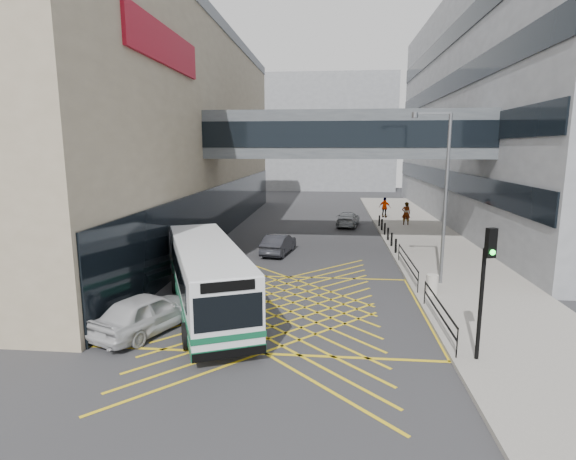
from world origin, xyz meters
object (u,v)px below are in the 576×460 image
(car_silver, at_px, (348,219))
(bus, at_px, (207,275))
(pedestrian_a, at_px, (406,213))
(pedestrian_b, at_px, (407,211))
(traffic_light, at_px, (486,275))
(street_lamp, at_px, (442,188))
(car_white, at_px, (147,312))
(litter_bin, at_px, (432,285))
(pedestrian_c, at_px, (385,208))
(car_dark, at_px, (279,244))

(car_silver, bearing_deg, bus, 80.89)
(pedestrian_a, bearing_deg, pedestrian_b, -100.10)
(traffic_light, bearing_deg, street_lamp, 67.34)
(car_silver, xyz_separation_m, traffic_light, (3.19, -25.18, 2.23))
(car_white, xyz_separation_m, traffic_light, (11.30, -1.54, 2.15))
(street_lamp, height_order, pedestrian_a, street_lamp)
(litter_bin, xyz_separation_m, pedestrian_a, (1.84, 18.98, 0.53))
(bus, xyz_separation_m, traffic_light, (9.69, -3.83, 1.37))
(car_white, xyz_separation_m, street_lamp, (11.86, 6.73, 4.05))
(bus, xyz_separation_m, pedestrian_b, (12.05, 24.51, -0.57))
(car_white, relative_size, litter_bin, 5.15)
(traffic_light, xyz_separation_m, litter_bin, (-0.07, 6.43, -2.28))
(car_white, height_order, street_lamp, street_lamp)
(car_silver, bearing_deg, pedestrian_c, -122.61)
(car_white, relative_size, pedestrian_c, 2.46)
(litter_bin, distance_m, pedestrian_c, 23.00)
(car_silver, xyz_separation_m, pedestrian_a, (4.96, 0.23, 0.48))
(bus, bearing_deg, traffic_light, -44.53)
(car_silver, relative_size, pedestrian_b, 2.68)
(pedestrian_c, bearing_deg, car_dark, 85.29)
(litter_bin, bearing_deg, pedestrian_a, 84.47)
(car_white, distance_m, traffic_light, 11.61)
(car_white, height_order, pedestrian_a, pedestrian_a)
(bus, bearing_deg, street_lamp, 0.48)
(car_dark, distance_m, pedestrian_a, 14.78)
(bus, height_order, car_silver, bus)
(car_dark, distance_m, traffic_light, 16.51)
(car_dark, xyz_separation_m, pedestrian_a, (9.73, 11.12, 0.50))
(car_white, relative_size, street_lamp, 0.58)
(bus, distance_m, pedestrian_c, 27.52)
(car_white, relative_size, car_dark, 1.14)
(car_silver, bearing_deg, car_dark, 74.18)
(car_white, height_order, pedestrian_b, pedestrian_b)
(car_white, relative_size, pedestrian_b, 2.96)
(litter_bin, height_order, pedestrian_c, pedestrian_c)
(street_lamp, bearing_deg, car_silver, 101.75)
(car_dark, xyz_separation_m, traffic_light, (7.96, -14.29, 2.25))
(traffic_light, distance_m, pedestrian_a, 25.53)
(car_white, xyz_separation_m, car_silver, (8.12, 23.64, -0.09))
(bus, xyz_separation_m, pedestrian_c, (10.12, 25.59, -0.41))
(street_lamp, distance_m, pedestrian_b, 20.51)
(traffic_light, height_order, pedestrian_a, traffic_light)
(car_silver, height_order, pedestrian_b, pedestrian_b)
(bus, distance_m, car_white, 2.91)
(car_white, distance_m, pedestrian_c, 30.25)
(car_white, distance_m, car_silver, 24.99)
(traffic_light, bearing_deg, pedestrian_a, 67.20)
(litter_bin, relative_size, pedestrian_a, 0.46)
(bus, distance_m, traffic_light, 10.51)
(traffic_light, distance_m, litter_bin, 6.82)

